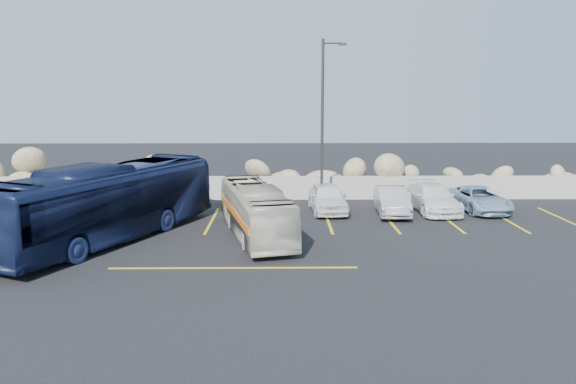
{
  "coord_description": "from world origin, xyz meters",
  "views": [
    {
      "loc": [
        0.55,
        -17.12,
        5.58
      ],
      "look_at": [
        0.81,
        4.0,
        1.8
      ],
      "focal_mm": 35.0,
      "sensor_mm": 36.0,
      "label": 1
    }
  ],
  "objects_px": {
    "car_a": "(328,198)",
    "car_d": "(479,199)",
    "vintage_bus": "(255,211)",
    "car_c": "(433,198)",
    "lamppost": "(323,120)",
    "tour_coach": "(108,203)",
    "car_b": "(392,201)"
  },
  "relations": [
    {
      "from": "car_a",
      "to": "car_d",
      "type": "distance_m",
      "value": 7.22
    },
    {
      "from": "vintage_bus",
      "to": "car_c",
      "type": "xyz_separation_m",
      "value": [
        8.17,
        4.51,
        -0.38
      ]
    },
    {
      "from": "lamppost",
      "to": "car_c",
      "type": "xyz_separation_m",
      "value": [
        5.16,
        -0.72,
        -3.66
      ]
    },
    {
      "from": "car_d",
      "to": "tour_coach",
      "type": "bearing_deg",
      "value": -168.1
    },
    {
      "from": "car_c",
      "to": "car_d",
      "type": "height_order",
      "value": "car_c"
    },
    {
      "from": "car_c",
      "to": "car_d",
      "type": "bearing_deg",
      "value": -0.9
    },
    {
      "from": "car_d",
      "to": "lamppost",
      "type": "bearing_deg",
      "value": 169.12
    },
    {
      "from": "lamppost",
      "to": "car_a",
      "type": "distance_m",
      "value": 3.7
    },
    {
      "from": "car_a",
      "to": "car_c",
      "type": "bearing_deg",
      "value": -3.1
    },
    {
      "from": "vintage_bus",
      "to": "car_b",
      "type": "height_order",
      "value": "vintage_bus"
    },
    {
      "from": "vintage_bus",
      "to": "car_b",
      "type": "xyz_separation_m",
      "value": [
        6.11,
        3.9,
        -0.38
      ]
    },
    {
      "from": "vintage_bus",
      "to": "tour_coach",
      "type": "bearing_deg",
      "value": 172.1
    },
    {
      "from": "car_d",
      "to": "car_c",
      "type": "bearing_deg",
      "value": 176.15
    },
    {
      "from": "car_b",
      "to": "car_a",
      "type": "bearing_deg",
      "value": 171.8
    },
    {
      "from": "tour_coach",
      "to": "car_a",
      "type": "bearing_deg",
      "value": 55.32
    },
    {
      "from": "lamppost",
      "to": "vintage_bus",
      "type": "distance_m",
      "value": 6.87
    },
    {
      "from": "vintage_bus",
      "to": "car_a",
      "type": "bearing_deg",
      "value": 41.04
    },
    {
      "from": "tour_coach",
      "to": "car_a",
      "type": "distance_m",
      "value": 10.13
    },
    {
      "from": "tour_coach",
      "to": "lamppost",
      "type": "bearing_deg",
      "value": 59.29
    },
    {
      "from": "car_c",
      "to": "car_a",
      "type": "bearing_deg",
      "value": 177.04
    },
    {
      "from": "lamppost",
      "to": "car_b",
      "type": "bearing_deg",
      "value": -23.07
    },
    {
      "from": "lamppost",
      "to": "car_c",
      "type": "height_order",
      "value": "lamppost"
    },
    {
      "from": "lamppost",
      "to": "car_c",
      "type": "bearing_deg",
      "value": -7.9
    },
    {
      "from": "car_a",
      "to": "car_b",
      "type": "xyz_separation_m",
      "value": [
        2.92,
        -0.6,
        -0.04
      ]
    },
    {
      "from": "car_a",
      "to": "car_d",
      "type": "bearing_deg",
      "value": -2.46
    },
    {
      "from": "vintage_bus",
      "to": "car_c",
      "type": "height_order",
      "value": "vintage_bus"
    },
    {
      "from": "car_b",
      "to": "car_c",
      "type": "distance_m",
      "value": 2.14
    },
    {
      "from": "tour_coach",
      "to": "car_d",
      "type": "bearing_deg",
      "value": 43.14
    },
    {
      "from": "lamppost",
      "to": "vintage_bus",
      "type": "relative_size",
      "value": 1.1
    },
    {
      "from": "car_a",
      "to": "car_c",
      "type": "distance_m",
      "value": 4.98
    },
    {
      "from": "lamppost",
      "to": "car_c",
      "type": "relative_size",
      "value": 1.83
    },
    {
      "from": "lamppost",
      "to": "car_b",
      "type": "distance_m",
      "value": 4.98
    }
  ]
}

